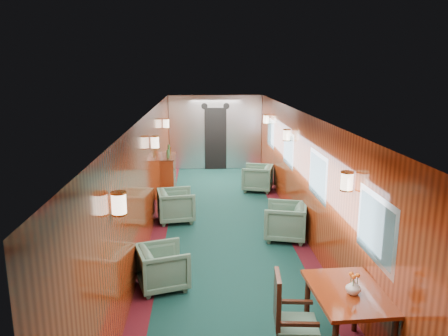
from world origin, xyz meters
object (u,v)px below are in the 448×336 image
(credenza, at_px, (168,175))
(armchair_right_far, at_px, (257,178))
(armchair_left_far, at_px, (176,206))
(armchair_right_near, at_px, (285,221))
(dining_table, at_px, (348,302))
(side_chair, at_px, (288,315))
(armchair_left_near, at_px, (163,267))

(credenza, distance_m, armchair_right_far, 2.37)
(armchair_right_far, bearing_deg, armchair_left_far, -26.34)
(armchair_right_near, bearing_deg, armchair_left_far, -103.34)
(armchair_left_far, distance_m, armchair_right_near, 2.43)
(dining_table, distance_m, side_chair, 0.69)
(credenza, distance_m, armchair_left_near, 5.07)
(armchair_left_far, bearing_deg, credenza, -1.17)
(dining_table, distance_m, armchair_right_far, 6.98)
(credenza, relative_size, armchair_left_near, 1.80)
(armchair_left_far, relative_size, armchair_right_near, 0.98)
(armchair_right_far, bearing_deg, armchair_left_near, -6.32)
(side_chair, distance_m, credenza, 7.07)
(side_chair, height_order, armchair_left_far, side_chair)
(armchair_left_near, height_order, armchair_right_far, armchair_right_far)
(armchair_left_near, bearing_deg, side_chair, -156.70)
(dining_table, height_order, armchair_left_near, dining_table)
(credenza, bearing_deg, armchair_left_near, -87.13)
(dining_table, xyz_separation_m, credenza, (-2.46, 6.82, -0.19))
(armchair_right_near, relative_size, armchair_right_far, 1.01)
(dining_table, bearing_deg, armchair_left_far, 111.97)
(dining_table, xyz_separation_m, armchair_right_far, (-0.09, 6.97, -0.35))
(armchair_right_near, distance_m, armchair_right_far, 3.42)
(armchair_left_near, height_order, armchair_right_near, armchair_right_near)
(armchair_left_near, distance_m, armchair_right_far, 5.61)
(armchair_left_near, height_order, armchair_left_far, armchair_left_far)
(side_chair, bearing_deg, credenza, 110.02)
(armchair_right_far, bearing_deg, credenza, -70.73)
(dining_table, height_order, side_chair, side_chair)
(armchair_left_near, xyz_separation_m, armchair_right_far, (2.11, 5.20, 0.03))
(armchair_left_near, bearing_deg, credenza, -14.35)
(armchair_right_far, bearing_deg, side_chair, 10.98)
(credenza, bearing_deg, dining_table, -70.21)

